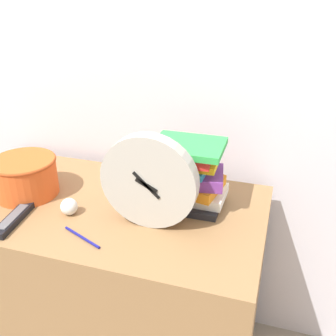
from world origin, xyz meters
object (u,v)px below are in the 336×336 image
Objects in this scene: desk_clock at (149,182)px; pen at (82,237)px; book_stack at (186,173)px; tv_remote at (13,219)px; crumpled_paper_ball at (69,207)px; basket at (25,175)px.

pen is at bearing -141.53° from desk_clock.
book_stack is (0.07, 0.15, -0.03)m from desk_clock.
book_stack is at bearing 29.49° from tv_remote.
tv_remote is at bearing -146.24° from crumpled_paper_ball.
basket is 4.06× the size of crumpled_paper_ball.
crumpled_paper_ball is at bearing 133.80° from pen.
pen is (-0.16, -0.13, -0.14)m from desk_clock.
basket reaches higher than tv_remote.
book_stack is 0.38m from pen.
desk_clock is 0.48m from basket.
book_stack is 0.55m from tv_remote.
book_stack is 1.15× the size of basket.
basket is at bearing 111.50° from tv_remote.
tv_remote is 0.17m from crumpled_paper_ball.
desk_clock is 0.44m from tv_remote.
tv_remote is (-0.47, -0.27, -0.10)m from book_stack.
crumpled_paper_ball is 0.15m from pen.
desk_clock is at bearing -115.25° from book_stack.
desk_clock is 0.17m from book_stack.
pen is at bearing -29.99° from basket.
tv_remote is (0.07, -0.17, -0.06)m from basket.
desk_clock is at bearing 16.24° from tv_remote.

